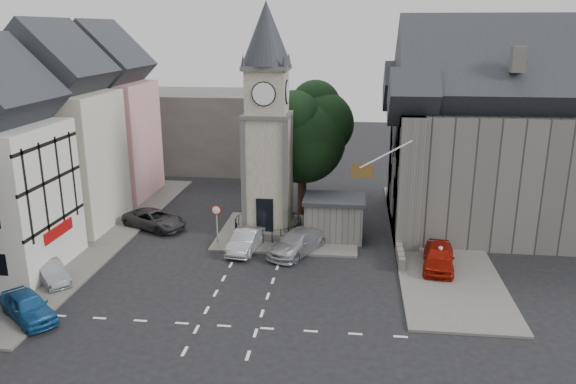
# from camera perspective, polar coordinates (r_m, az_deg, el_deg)

# --- Properties ---
(ground) EXTENTS (120.00, 120.00, 0.00)m
(ground) POSITION_cam_1_polar(r_m,az_deg,el_deg) (34.06, -4.07, -8.87)
(ground) COLOR black
(ground) RESTS_ON ground
(pavement_west) EXTENTS (6.00, 30.00, 0.14)m
(pavement_west) POSITION_cam_1_polar(r_m,az_deg,el_deg) (43.17, -19.11, -4.11)
(pavement_west) COLOR #595651
(pavement_west) RESTS_ON ground
(pavement_east) EXTENTS (6.00, 26.00, 0.14)m
(pavement_east) POSITION_cam_1_polar(r_m,az_deg,el_deg) (41.31, 14.74, -4.65)
(pavement_east) COLOR #595651
(pavement_east) RESTS_ON ground
(central_island) EXTENTS (10.00, 8.00, 0.16)m
(central_island) POSITION_cam_1_polar(r_m,az_deg,el_deg) (41.11, 0.06, -4.18)
(central_island) COLOR #595651
(central_island) RESTS_ON ground
(road_markings) EXTENTS (20.00, 8.00, 0.01)m
(road_markings) POSITION_cam_1_polar(r_m,az_deg,el_deg) (29.29, -6.12, -13.40)
(road_markings) COLOR silver
(road_markings) RESTS_ON ground
(clock_tower) EXTENTS (4.86, 4.86, 16.25)m
(clock_tower) POSITION_cam_1_polar(r_m,az_deg,el_deg) (39.22, -2.13, 6.99)
(clock_tower) COLOR #4C4944
(clock_tower) RESTS_ON ground
(stone_shelter) EXTENTS (4.30, 3.30, 3.08)m
(stone_shelter) POSITION_cam_1_polar(r_m,az_deg,el_deg) (39.91, 4.69, -2.63)
(stone_shelter) COLOR #5A5852
(stone_shelter) RESTS_ON ground
(town_tree) EXTENTS (7.20, 7.20, 10.80)m
(town_tree) POSITION_cam_1_polar(r_m,az_deg,el_deg) (44.07, 1.48, 6.52)
(town_tree) COLOR black
(town_tree) RESTS_ON ground
(warning_sign_post) EXTENTS (0.70, 0.19, 2.85)m
(warning_sign_post) POSITION_cam_1_polar(r_m,az_deg,el_deg) (38.89, -7.28, -2.48)
(warning_sign_post) COLOR black
(warning_sign_post) RESTS_ON ground
(terrace_pink) EXTENTS (8.10, 7.60, 12.80)m
(terrace_pink) POSITION_cam_1_polar(r_m,az_deg,el_deg) (51.61, -18.06, 6.73)
(terrace_pink) COLOR #E09F9A
(terrace_pink) RESTS_ON ground
(terrace_cream) EXTENTS (8.10, 7.60, 12.80)m
(terrace_cream) POSITION_cam_1_polar(r_m,az_deg,el_deg) (44.58, -22.28, 4.90)
(terrace_cream) COLOR beige
(terrace_cream) RESTS_ON ground
(backdrop_west) EXTENTS (20.00, 10.00, 8.00)m
(backdrop_west) POSITION_cam_1_polar(r_m,az_deg,el_deg) (61.86, -10.31, 6.31)
(backdrop_west) COLOR #4C4944
(backdrop_west) RESTS_ON ground
(east_building) EXTENTS (14.40, 11.40, 12.60)m
(east_building) POSITION_cam_1_polar(r_m,az_deg,el_deg) (43.13, 19.55, 4.40)
(east_building) COLOR #5A5852
(east_building) RESTS_ON ground
(east_boundary_wall) EXTENTS (0.40, 16.00, 0.90)m
(east_boundary_wall) POSITION_cam_1_polar(r_m,az_deg,el_deg) (42.74, 10.71, -3.13)
(east_boundary_wall) COLOR #5A5852
(east_boundary_wall) RESTS_ON ground
(flagpole) EXTENTS (3.68, 0.10, 2.74)m
(flagpole) POSITION_cam_1_polar(r_m,az_deg,el_deg) (35.11, 9.91, 3.78)
(flagpole) COLOR white
(flagpole) RESTS_ON ground
(car_west_blue) EXTENTS (4.39, 3.99, 1.45)m
(car_west_blue) POSITION_cam_1_polar(r_m,az_deg,el_deg) (32.32, -24.90, -10.50)
(car_west_blue) COLOR #184E87
(car_west_blue) RESTS_ON ground
(car_west_silver) EXTENTS (3.58, 3.57, 1.23)m
(car_west_silver) POSITION_cam_1_polar(r_m,az_deg,el_deg) (36.24, -22.95, -7.54)
(car_west_silver) COLOR gray
(car_west_silver) RESTS_ON ground
(car_west_grey) EXTENTS (5.59, 4.28, 1.41)m
(car_west_grey) POSITION_cam_1_polar(r_m,az_deg,el_deg) (43.19, -13.38, -2.73)
(car_west_grey) COLOR #2E2E30
(car_west_grey) RESTS_ON ground
(car_island_silver) EXTENTS (2.10, 4.55, 1.45)m
(car_island_silver) POSITION_cam_1_polar(r_m,az_deg,el_deg) (38.02, -4.32, -4.94)
(car_island_silver) COLOR #A0A3A9
(car_island_silver) RESTS_ON ground
(car_island_east) EXTENTS (4.28, 5.59, 1.51)m
(car_island_east) POSITION_cam_1_polar(r_m,az_deg,el_deg) (37.52, 0.96, -5.13)
(car_island_east) COLOR #A0A1A8
(car_island_east) RESTS_ON ground
(car_east_red) EXTENTS (2.48, 4.86, 1.59)m
(car_east_red) POSITION_cam_1_polar(r_m,az_deg,el_deg) (36.37, 15.05, -6.37)
(car_east_red) COLOR #9D1408
(car_east_red) RESTS_ON ground
(pedestrian) EXTENTS (0.70, 0.59, 1.62)m
(pedestrian) POSITION_cam_1_polar(r_m,az_deg,el_deg) (36.11, 15.11, -6.52)
(pedestrian) COLOR beige
(pedestrian) RESTS_ON ground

